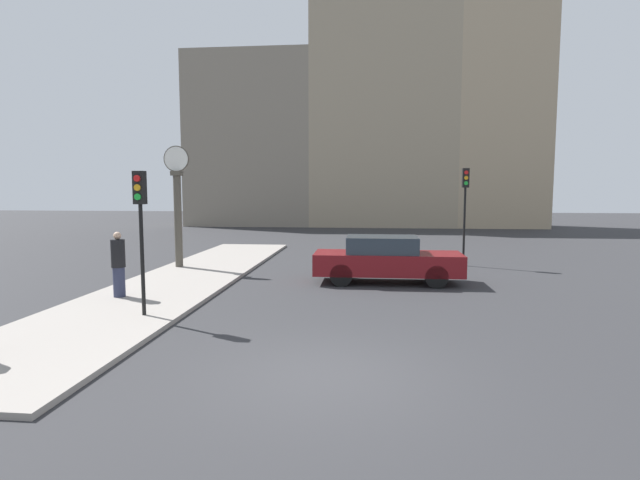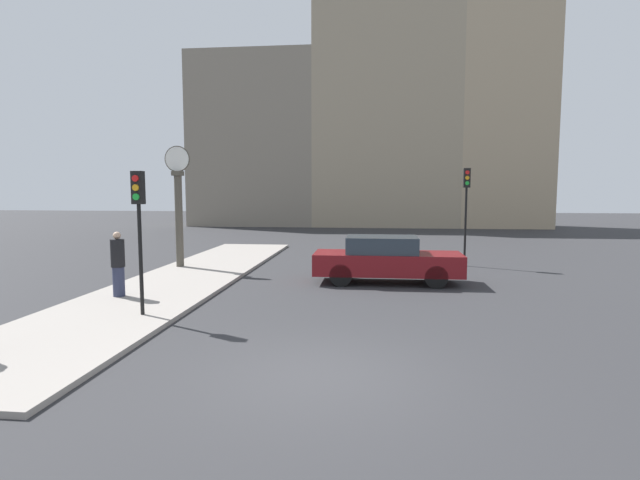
% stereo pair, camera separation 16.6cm
% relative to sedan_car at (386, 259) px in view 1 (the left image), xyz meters
% --- Properties ---
extents(ground_plane, '(120.00, 120.00, 0.00)m').
position_rel_sedan_car_xyz_m(ground_plane, '(-1.27, -8.36, -0.78)').
color(ground_plane, '#2D2D30').
extents(sidewalk_corner, '(3.49, 20.24, 0.11)m').
position_rel_sedan_car_xyz_m(sidewalk_corner, '(-6.70, -0.24, -0.72)').
color(sidewalk_corner, gray).
rests_on(sidewalk_corner, ground_plane).
extents(building_row, '(29.14, 5.00, 18.33)m').
position_rel_sedan_car_xyz_m(building_row, '(-0.47, 25.83, 7.61)').
color(building_row, gray).
rests_on(building_row, ground_plane).
extents(sedan_car, '(4.76, 1.71, 1.53)m').
position_rel_sedan_car_xyz_m(sedan_car, '(0.00, 0.00, 0.00)').
color(sedan_car, maroon).
rests_on(sedan_car, ground_plane).
extents(traffic_light_near, '(0.26, 0.24, 3.36)m').
position_rel_sedan_car_xyz_m(traffic_light_near, '(-5.81, -5.23, 1.75)').
color(traffic_light_near, black).
rests_on(traffic_light_near, sidewalk_corner).
extents(traffic_light_far, '(0.26, 0.24, 3.88)m').
position_rel_sedan_car_xyz_m(traffic_light_far, '(3.20, 4.01, 2.00)').
color(traffic_light_far, black).
rests_on(traffic_light_far, ground_plane).
extents(street_clock, '(0.98, 0.37, 4.57)m').
position_rel_sedan_car_xyz_m(street_clock, '(-7.79, 1.99, 1.67)').
color(street_clock, '#4C473D').
rests_on(street_clock, sidewalk_corner).
extents(pedestrian_black_jacket, '(0.37, 0.37, 1.79)m').
position_rel_sedan_car_xyz_m(pedestrian_black_jacket, '(-7.39, -3.36, 0.22)').
color(pedestrian_black_jacket, '#2D334C').
rests_on(pedestrian_black_jacket, sidewalk_corner).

